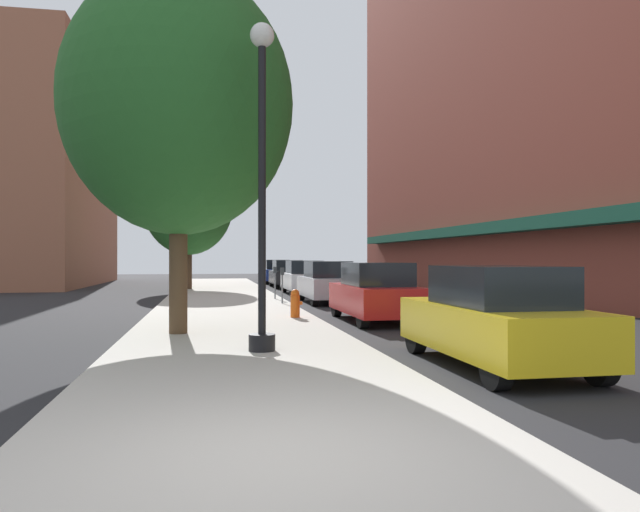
{
  "coord_description": "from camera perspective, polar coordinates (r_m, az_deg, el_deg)",
  "views": [
    {
      "loc": [
        -0.59,
        -5.12,
        1.79
      ],
      "look_at": [
        3.41,
        16.53,
        1.86
      ],
      "focal_mm": 33.69,
      "sensor_mm": 36.0,
      "label": 1
    }
  ],
  "objects": [
    {
      "name": "lamppost",
      "position": [
        10.92,
        -5.53,
        7.25
      ],
      "size": [
        0.48,
        0.48,
        5.9
      ],
      "color": "black",
      "rests_on": "sidewalk_slab"
    },
    {
      "name": "ground_plane",
      "position": [
        23.64,
        0.77,
        -4.52
      ],
      "size": [
        90.0,
        90.0,
        0.0
      ],
      "primitive_type": "plane",
      "color": "#232326"
    },
    {
      "name": "parking_meter_far",
      "position": [
        24.6,
        -4.3,
        -2.14
      ],
      "size": [
        0.14,
        0.09,
        1.31
      ],
      "color": "slate",
      "rests_on": "sidewalk_slab"
    },
    {
      "name": "building_far_background",
      "position": [
        43.75,
        -24.34,
        7.11
      ],
      "size": [
        6.8,
        18.0,
        14.7
      ],
      "color": "#9E6047",
      "rests_on": "ground"
    },
    {
      "name": "car_silver",
      "position": [
        23.79,
        0.67,
        -2.55
      ],
      "size": [
        1.8,
        4.3,
        1.66
      ],
      "rotation": [
        0.0,
        0.0,
        0.02
      ],
      "color": "black",
      "rests_on": "ground"
    },
    {
      "name": "sidewalk_slab",
      "position": [
        24.19,
        -9.06,
        -4.28
      ],
      "size": [
        4.8,
        50.0,
        0.12
      ],
      "primitive_type": "cube",
      "color": "#B7B2A8",
      "rests_on": "ground"
    },
    {
      "name": "parking_meter_near",
      "position": [
        22.15,
        -3.61,
        -2.36
      ],
      "size": [
        0.14,
        0.09,
        1.31
      ],
      "color": "slate",
      "rests_on": "sidewalk_slab"
    },
    {
      "name": "car_yellow",
      "position": [
        10.22,
        16.34,
        -5.68
      ],
      "size": [
        1.8,
        4.3,
        1.66
      ],
      "rotation": [
        0.0,
        0.0,
        -0.04
      ],
      "color": "black",
      "rests_on": "ground"
    },
    {
      "name": "car_red",
      "position": [
        16.91,
        5.32,
        -3.51
      ],
      "size": [
        1.8,
        4.3,
        1.66
      ],
      "rotation": [
        0.0,
        0.0,
        0.04
      ],
      "color": "black",
      "rests_on": "ground"
    },
    {
      "name": "car_blue",
      "position": [
        41.97,
        -4.17,
        -1.52
      ],
      "size": [
        1.8,
        4.3,
        1.66
      ],
      "rotation": [
        0.0,
        0.0,
        -0.03
      ],
      "color": "black",
      "rests_on": "ground"
    },
    {
      "name": "tree_mid",
      "position": [
        14.07,
        -13.3,
        13.89
      ],
      "size": [
        5.08,
        5.08,
        8.02
      ],
      "color": "#4C3823",
      "rests_on": "sidewalk_slab"
    },
    {
      "name": "fire_hydrant",
      "position": [
        16.9,
        -2.37,
        -4.49
      ],
      "size": [
        0.33,
        0.26,
        0.79
      ],
      "color": "#E05614",
      "rests_on": "sidewalk_slab"
    },
    {
      "name": "car_black",
      "position": [
        36.1,
        -3.15,
        -1.74
      ],
      "size": [
        1.8,
        4.3,
        1.66
      ],
      "rotation": [
        0.0,
        0.0,
        -0.03
      ],
      "color": "black",
      "rests_on": "ground"
    },
    {
      "name": "car_white",
      "position": [
        29.67,
        -1.55,
        -2.08
      ],
      "size": [
        1.8,
        4.3,
        1.66
      ],
      "rotation": [
        0.0,
        0.0,
        -0.0
      ],
      "color": "black",
      "rests_on": "ground"
    },
    {
      "name": "tree_near",
      "position": [
        33.46,
        -12.41,
        4.87
      ],
      "size": [
        4.86,
        4.86,
        7.42
      ],
      "color": "#422D1E",
      "rests_on": "sidewalk_slab"
    }
  ]
}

